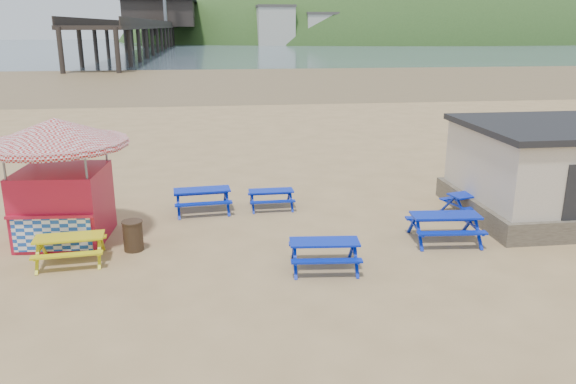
{
  "coord_description": "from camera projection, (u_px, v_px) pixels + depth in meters",
  "views": [
    {
      "loc": [
        -1.52,
        -15.98,
        6.23
      ],
      "look_at": [
        0.79,
        1.5,
        1.0
      ],
      "focal_mm": 35.0,
      "sensor_mm": 36.0,
      "label": 1
    }
  ],
  "objects": [
    {
      "name": "picnic_table_blue_c",
      "position": [
        473.0,
        203.0,
        19.26
      ],
      "size": [
        2.11,
        1.87,
        0.75
      ],
      "rotation": [
        0.0,
        0.0,
        0.27
      ],
      "color": "#0739AA",
      "rests_on": "ground"
    },
    {
      "name": "picnic_table_yellow",
      "position": [
        71.0,
        249.0,
        15.31
      ],
      "size": [
        1.93,
        1.61,
        0.76
      ],
      "rotation": [
        0.0,
        0.0,
        0.09
      ],
      "color": "#D3CC0B",
      "rests_on": "ground"
    },
    {
      "name": "pier",
      "position": [
        160.0,
        28.0,
        182.75
      ],
      "size": [
        24.0,
        220.0,
        39.29
      ],
      "color": "black",
      "rests_on": "ground"
    },
    {
      "name": "sea",
      "position": [
        217.0,
        46.0,
        178.73
      ],
      "size": [
        400.0,
        400.0,
        0.0
      ],
      "primitive_type": "plane",
      "color": "#435460",
      "rests_on": "ground"
    },
    {
      "name": "ground",
      "position": [
        269.0,
        238.0,
        17.15
      ],
      "size": [
        400.0,
        400.0,
        0.0
      ],
      "primitive_type": "plane",
      "color": "tan",
      "rests_on": "ground"
    },
    {
      "name": "picnic_table_blue_b",
      "position": [
        271.0,
        199.0,
        19.91
      ],
      "size": [
        1.58,
        1.28,
        0.66
      ],
      "rotation": [
        0.0,
        0.0,
        0.01
      ],
      "color": "#0739AA",
      "rests_on": "ground"
    },
    {
      "name": "litter_bin",
      "position": [
        133.0,
        235.0,
        16.11
      ],
      "size": [
        0.6,
        0.6,
        0.89
      ],
      "color": "#3B2D1A",
      "rests_on": "ground"
    },
    {
      "name": "ice_cream_kiosk",
      "position": [
        59.0,
        164.0,
        16.41
      ],
      "size": [
        4.44,
        4.44,
        3.71
      ],
      "rotation": [
        0.0,
        0.0,
        -0.07
      ],
      "color": "#B0142E",
      "rests_on": "ground"
    },
    {
      "name": "picnic_table_blue_f",
      "position": [
        445.0,
        228.0,
        16.8
      ],
      "size": [
        2.15,
        1.79,
        0.85
      ],
      "rotation": [
        0.0,
        0.0,
        -0.08
      ],
      "color": "#0739AA",
      "rests_on": "ground"
    },
    {
      "name": "headland_town",
      "position": [
        420.0,
        64.0,
        249.56
      ],
      "size": [
        264.0,
        144.0,
        108.0
      ],
      "color": "#2D4C1E",
      "rests_on": "ground"
    },
    {
      "name": "picnic_table_blue_a",
      "position": [
        202.0,
        200.0,
        19.51
      ],
      "size": [
        2.05,
        1.71,
        0.81
      ],
      "rotation": [
        0.0,
        0.0,
        0.08
      ],
      "color": "#0739AA",
      "rests_on": "ground"
    },
    {
      "name": "wet_sand",
      "position": [
        225.0,
        78.0,
        69.43
      ],
      "size": [
        400.0,
        400.0,
        0.0
      ],
      "primitive_type": "plane",
      "color": "brown",
      "rests_on": "ground"
    },
    {
      "name": "amenity_block",
      "position": [
        574.0,
        169.0,
        18.97
      ],
      "size": [
        7.4,
        5.4,
        3.15
      ],
      "color": "#665B4C",
      "rests_on": "ground"
    },
    {
      "name": "picnic_table_blue_d",
      "position": [
        324.0,
        254.0,
        14.94
      ],
      "size": [
        1.96,
        1.64,
        0.77
      ],
      "rotation": [
        0.0,
        0.0,
        -0.09
      ],
      "color": "#0739AA",
      "rests_on": "ground"
    }
  ]
}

